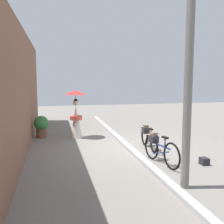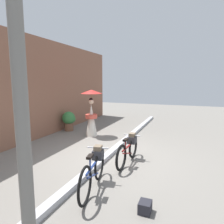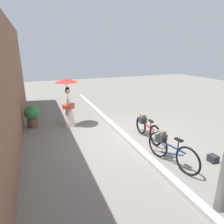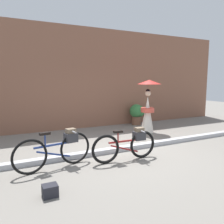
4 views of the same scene
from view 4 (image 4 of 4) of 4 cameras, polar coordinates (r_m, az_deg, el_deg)
ground_plane at (r=6.20m, az=2.19°, el=-9.79°), size 30.00×30.00×0.00m
building_wall at (r=9.15m, az=-8.53°, el=8.37°), size 14.00×0.40×3.95m
sidewalk_curb at (r=6.18m, az=2.19°, el=-9.26°), size 14.00×0.20×0.12m
bicycle_near_officer at (r=5.42m, az=3.96°, el=-8.00°), size 1.66×0.48×0.77m
bicycle_far_side at (r=5.07m, az=-13.55°, el=-8.83°), size 1.73×0.49×0.83m
person_with_parasol at (r=8.36m, az=9.04°, el=1.73°), size 0.88×0.88×1.92m
potted_plant_by_door at (r=9.78m, az=6.30°, el=-0.28°), size 0.60×0.59×0.89m
backpack_on_pavement at (r=4.04m, az=-15.32°, el=-18.53°), size 0.24×0.21×0.20m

